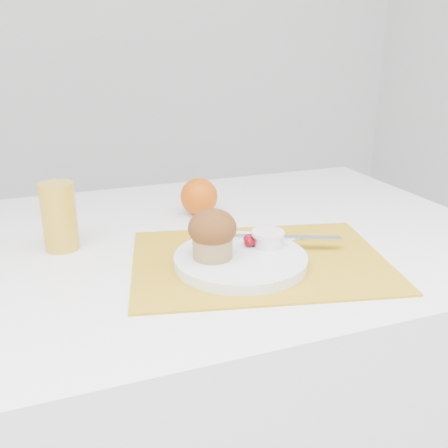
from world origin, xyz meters
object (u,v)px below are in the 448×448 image
object	(u,v)px
muffin	(212,233)
orange	(199,197)
table	(199,394)
juice_glass	(59,217)
plate	(241,260)

from	to	relation	value
muffin	orange	bearing A→B (deg)	76.73
table	juice_glass	world-z (taller)	juice_glass
orange	muffin	xyz separation A→B (m)	(-0.07, -0.28, 0.02)
table	juice_glass	size ratio (longest dim) A/B	9.59
plate	juice_glass	xyz separation A→B (m)	(-0.28, 0.19, 0.05)
orange	juice_glass	xyz separation A→B (m)	(-0.30, -0.10, 0.02)
juice_glass	muffin	xyz separation A→B (m)	(0.23, -0.18, 0.00)
table	orange	distance (m)	0.44
plate	table	bearing A→B (deg)	100.62
table	muffin	world-z (taller)	muffin
orange	muffin	world-z (taller)	muffin
orange	juice_glass	bearing A→B (deg)	-161.75
table	muffin	xyz separation A→B (m)	(-0.02, -0.15, 0.44)
plate	orange	world-z (taller)	orange
plate	juice_glass	bearing A→B (deg)	145.78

